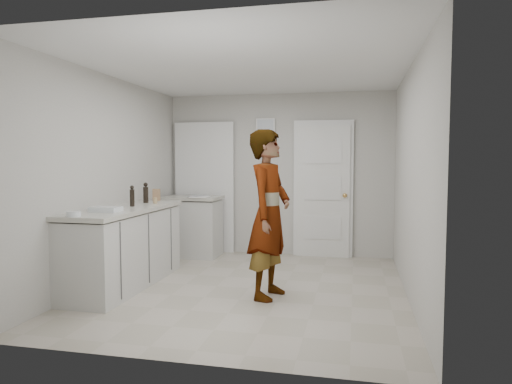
% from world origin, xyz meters
% --- Properties ---
extents(ground, '(4.00, 4.00, 0.00)m').
position_xyz_m(ground, '(0.00, 0.00, 0.00)').
color(ground, '#A69E8B').
rests_on(ground, ground).
extents(room_shell, '(4.00, 4.00, 4.00)m').
position_xyz_m(room_shell, '(-0.17, 1.95, 1.02)').
color(room_shell, '#AFADA5').
rests_on(room_shell, ground).
extents(main_counter, '(0.64, 1.96, 0.93)m').
position_xyz_m(main_counter, '(-1.45, -0.20, 0.43)').
color(main_counter, beige).
rests_on(main_counter, ground).
extents(side_counter, '(0.84, 0.61, 0.93)m').
position_xyz_m(side_counter, '(-1.25, 1.55, 0.43)').
color(side_counter, beige).
rests_on(side_counter, ground).
extents(person, '(0.55, 0.73, 1.80)m').
position_xyz_m(person, '(0.29, -0.27, 0.90)').
color(person, silver).
rests_on(person, ground).
extents(cake_mix_box, '(0.11, 0.06, 0.16)m').
position_xyz_m(cake_mix_box, '(-1.46, 0.70, 1.01)').
color(cake_mix_box, '#99714C').
rests_on(cake_mix_box, main_counter).
extents(spice_jar, '(0.05, 0.05, 0.08)m').
position_xyz_m(spice_jar, '(-1.31, 0.34, 0.96)').
color(spice_jar, tan).
rests_on(spice_jar, main_counter).
extents(oil_cruet_a, '(0.07, 0.07, 0.26)m').
position_xyz_m(oil_cruet_a, '(-1.47, 0.40, 1.05)').
color(oil_cruet_a, black).
rests_on(oil_cruet_a, main_counter).
extents(oil_cruet_b, '(0.06, 0.06, 0.25)m').
position_xyz_m(oil_cruet_b, '(-1.42, -0.06, 1.05)').
color(oil_cruet_b, black).
rests_on(oil_cruet_b, main_counter).
extents(baking_dish, '(0.31, 0.22, 0.05)m').
position_xyz_m(baking_dish, '(-1.43, -0.64, 0.95)').
color(baking_dish, silver).
rests_on(baking_dish, main_counter).
extents(egg_bowl, '(0.14, 0.14, 0.05)m').
position_xyz_m(egg_bowl, '(-1.50, -1.10, 0.95)').
color(egg_bowl, silver).
rests_on(egg_bowl, main_counter).
extents(papers, '(0.24, 0.31, 0.01)m').
position_xyz_m(papers, '(-1.08, 1.40, 0.93)').
color(papers, white).
rests_on(papers, side_counter).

